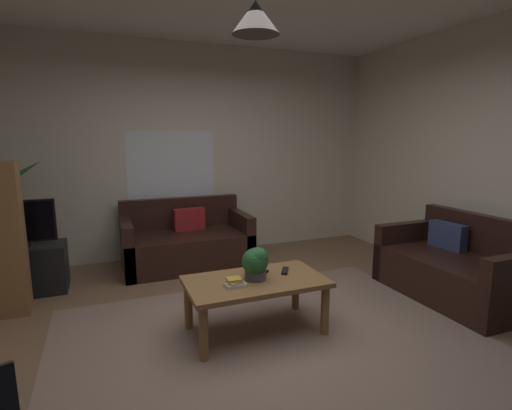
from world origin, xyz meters
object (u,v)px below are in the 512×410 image
Objects in this scene: couch_under_window at (186,244)px; coffee_table at (256,287)px; tv at (13,224)px; couch_right_side at (456,270)px; remote_on_table_0 at (285,271)px; remote_on_table_1 at (260,273)px; tv_stand at (19,270)px; potted_palm_corner at (6,231)px; book_on_table_2 at (234,279)px; book_on_table_0 at (235,285)px; pendant_lamp at (256,18)px; potted_plant_on_table at (256,262)px; book_on_table_1 at (234,282)px.

couch_under_window is 1.36× the size of coffee_table.
couch_under_window is at bearing 9.04° from tv.
couch_right_side is 1.87m from remote_on_table_0.
remote_on_table_1 is 0.18× the size of tv_stand.
remote_on_table_1 is 0.12× the size of potted_palm_corner.
book_on_table_2 is at bearing -44.00° from tv.
remote_on_table_0 is (0.48, -1.85, 0.19)m from couch_under_window.
book_on_table_2 is at bearing 96.17° from remote_on_table_1.
couch_under_window is 1.84m from remote_on_table_1.
remote_on_table_1 is 2.58m from tv.
tv is (-1.76, 1.70, 0.23)m from book_on_table_2.
book_on_table_0 is 0.99× the size of remote_on_table_1.
couch_under_window is 1.99m from potted_palm_corner.
couch_right_side is 4.82m from potted_palm_corner.
remote_on_table_0 is at bearing -75.48° from couch_under_window.
coffee_table is at bearing 150.26° from pendant_lamp.
couch_right_side is 4.49m from tv.
pendant_lamp is (0.00, -0.00, 2.08)m from coffee_table.
couch_under_window reaches higher than remote_on_table_1.
potted_plant_on_table is 0.20× the size of potted_palm_corner.
tv is (-2.27, 1.56, 0.28)m from remote_on_table_0.
couch_right_side reaches higher than coffee_table.
remote_on_table_0 is (0.50, 0.15, -0.00)m from book_on_table_0.
book_on_table_0 is 2.01m from pendant_lamp.
pendant_lamp reaches higher than tv.
tv_stand is (-1.79, -0.26, -0.02)m from couch_under_window.
book_on_table_2 is 2.90m from potted_palm_corner.
couch_right_side is 1.03× the size of potted_palm_corner.
book_on_table_1 is at bearing -133.62° from remote_on_table_0.
potted_palm_corner is at bearing 135.53° from pendant_lamp.
remote_on_table_0 is 0.22m from remote_on_table_1.
book_on_table_1 is 0.42× the size of potted_plant_on_table.
potted_palm_corner is (-4.29, 2.18, 0.30)m from couch_right_side.
potted_palm_corner is at bearing 110.05° from tv_stand.
pendant_lamp is at bearing -92.16° from couch_right_side.
remote_on_table_0 is at bearing -94.49° from couch_right_side.
potted_plant_on_table is (0.20, 0.07, 0.14)m from book_on_table_0.
tv reaches higher than book_on_table_2.
pendant_lamp is at bearing -136.61° from remote_on_table_0.
remote_on_table_0 is at bearing -122.59° from remote_on_table_1.
book_on_table_1 is (-0.21, -0.07, 0.11)m from coffee_table.
tv_stand is 0.50m from tv.
tv_stand is at bearing 135.64° from book_on_table_2.
couch_right_side is at bearing -1.84° from potted_plant_on_table.
pendant_lamp reaches higher than coffee_table.
tv is (-1.77, 1.71, 0.28)m from book_on_table_0.
potted_palm_corner is (-2.22, 2.00, 0.11)m from remote_on_table_1.
potted_palm_corner is at bearing 131.54° from book_on_table_2.
coffee_table is 7.11× the size of remote_on_table_1.
remote_on_table_1 is at bearing -157.29° from remote_on_table_0.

